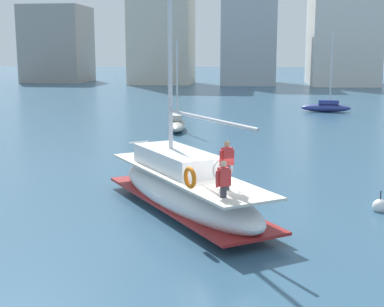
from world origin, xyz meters
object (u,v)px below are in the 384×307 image
main_sailboat (184,187)px  moored_sloop_far (326,106)px  moored_sloop_near (177,124)px  mooring_buoy (380,207)px

main_sailboat → moored_sloop_far: bearing=75.4°
main_sailboat → moored_sloop_near: (-3.40, 20.61, -0.39)m
main_sailboat → moored_sloop_far: main_sailboat is taller
moored_sloop_near → mooring_buoy: bearing=-61.9°
moored_sloop_far → mooring_buoy: (-1.95, -34.12, -0.37)m
moored_sloop_near → moored_sloop_far: bearing=49.1°
main_sailboat → moored_sloop_near: main_sailboat is taller
mooring_buoy → moored_sloop_far: bearing=86.7°
main_sailboat → moored_sloop_far: size_ratio=1.86×
moored_sloop_near → mooring_buoy: 22.35m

